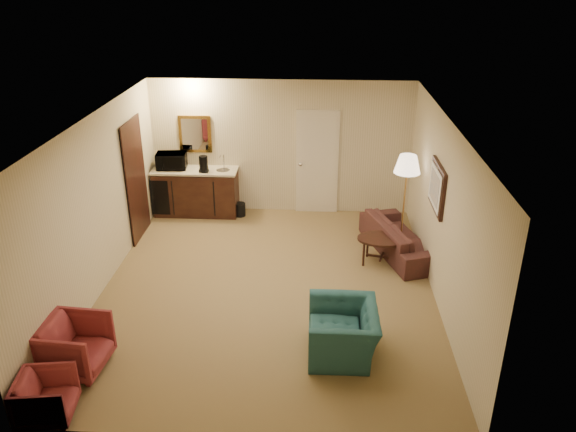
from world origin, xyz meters
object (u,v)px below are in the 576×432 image
teal_armchair (343,324)px  coffee_table (382,251)px  wetbar_cabinet (196,192)px  rose_chair_near (75,344)px  rose_chair_far (46,395)px  sofa (401,232)px  floor_lamp (404,201)px  waste_bin (240,210)px  coffee_maker (204,164)px  microwave (171,159)px

teal_armchair → coffee_table: size_ratio=1.18×
wetbar_cabinet → rose_chair_near: size_ratio=2.22×
teal_armchair → rose_chair_far: 3.49m
wetbar_cabinet → sofa: (3.80, -1.42, -0.09)m
teal_armchair → rose_chair_far: bearing=-68.8°
wetbar_cabinet → floor_lamp: size_ratio=0.98×
rose_chair_near → floor_lamp: (4.35, 3.56, 0.46)m
sofa → waste_bin: size_ratio=7.22×
floor_lamp → sofa: bearing=-100.9°
waste_bin → coffee_maker: bearing=-175.6°
floor_lamp → microwave: size_ratio=2.96×
teal_armchair → sofa: bearing=158.5°
wetbar_cabinet → rose_chair_far: 5.55m
rose_chair_far → floor_lamp: floor_lamp is taller
wetbar_cabinet → waste_bin: 0.92m
coffee_table → coffee_maker: 3.77m
teal_armchair → coffee_maker: size_ratio=3.15×
waste_bin → teal_armchair: bearing=-65.7°
sofa → coffee_table: sofa is taller
microwave → coffee_maker: size_ratio=1.81×
waste_bin → microwave: microwave is taller
coffee_table → rose_chair_near: bearing=-144.0°
waste_bin → wetbar_cabinet: bearing=175.4°
rose_chair_far → microwave: bearing=-8.7°
microwave → teal_armchair: bearing=-58.7°
microwave → coffee_maker: bearing=-18.5°
coffee_table → coffee_maker: size_ratio=2.66×
sofa → wetbar_cabinet: bearing=51.0°
coffee_table → waste_bin: 3.15m
floor_lamp → rose_chair_far: bearing=-134.9°
sofa → coffee_maker: coffee_maker is taller
floor_lamp → teal_armchair: bearing=-110.1°
coffee_table → coffee_maker: (-3.24, 1.73, 0.84)m
rose_chair_near → coffee_maker: coffee_maker is taller
teal_armchair → floor_lamp: bearing=159.3°
teal_armchair → rose_chair_far: size_ratio=1.68×
sofa → waste_bin: bearing=46.8°
rose_chair_near → waste_bin: bearing=-11.7°
coffee_table → waste_bin: size_ratio=3.15×
sofa → rose_chair_near: 5.42m
rose_chair_near → microwave: microwave is taller
sofa → microwave: bearing=52.6°
teal_armchair → coffee_maker: bearing=-149.0°
coffee_table → microwave: (-3.90, 1.88, 0.87)m
wetbar_cabinet → microwave: bearing=176.0°
wetbar_cabinet → waste_bin: (0.86, -0.07, -0.33)m
wetbar_cabinet → floor_lamp: 4.04m
rose_chair_near → rose_chair_far: rose_chair_near is taller
teal_armchair → waste_bin: 4.56m
floor_lamp → wetbar_cabinet: bearing=163.2°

